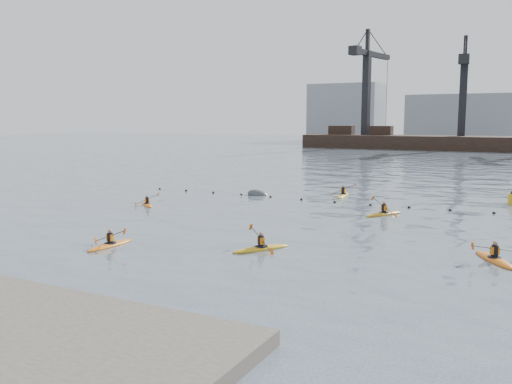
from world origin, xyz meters
TOP-DOWN VIEW (x-y plane):
  - ground at (0.00, 0.00)m, footprint 400.00×400.00m
  - float_line at (-0.50, 22.53)m, footprint 33.24×0.73m
  - barge_pier at (-0.22, 110.00)m, footprint 72.00×19.30m
  - skyline at (2.23, 150.27)m, footprint 141.00×28.00m
  - kayaker_0 at (-4.55, 1.99)m, footprint 2.27×3.30m
  - kayaker_1 at (3.00, 5.03)m, footprint 2.38×3.22m
  - kayaker_2 at (-11.78, 14.07)m, footprint 2.57×2.30m
  - kayaker_3 at (6.04, 18.44)m, footprint 2.28×3.39m
  - kayaker_4 at (14.00, 8.25)m, footprint 2.42×3.34m
  - kayaker_5 at (0.38, 26.31)m, footprint 2.43×3.53m
  - mooring_buoy at (-6.63, 23.36)m, footprint 2.37×1.75m

SIDE VIEW (x-z plane):
  - ground at x=0.00m, z-range 0.00..0.00m
  - mooring_buoy at x=-6.63m, z-range -0.68..0.68m
  - float_line at x=-0.50m, z-range -0.09..0.15m
  - kayaker_2 at x=-11.78m, z-range -0.46..0.63m
  - kayaker_0 at x=-4.55m, z-range -0.51..0.71m
  - kayaker_1 at x=3.00m, z-range -0.57..0.77m
  - kayaker_5 at x=0.38m, z-range -0.59..0.80m
  - kayaker_3 at x=6.04m, z-range -0.59..0.80m
  - kayaker_4 at x=14.00m, z-range -0.45..0.67m
  - barge_pier at x=-0.22m, z-range -12.86..16.64m
  - skyline at x=2.23m, z-range -1.75..20.25m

